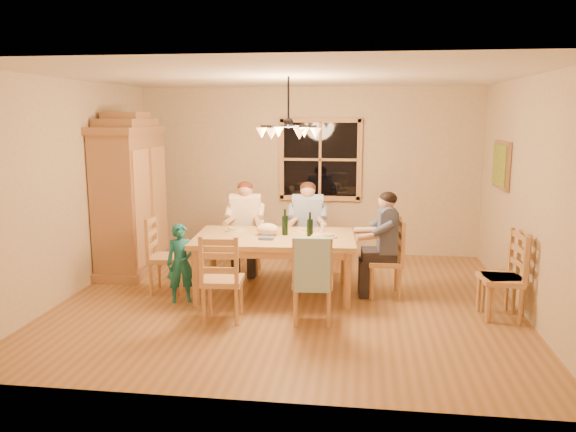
# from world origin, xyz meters

# --- Properties ---
(floor) EXTENTS (5.50, 5.50, 0.00)m
(floor) POSITION_xyz_m (0.00, 0.00, 0.00)
(floor) COLOR olive
(floor) RESTS_ON ground
(ceiling) EXTENTS (5.50, 5.00, 0.02)m
(ceiling) POSITION_xyz_m (0.00, 0.00, 2.70)
(ceiling) COLOR white
(ceiling) RESTS_ON wall_back
(wall_back) EXTENTS (5.50, 0.02, 2.70)m
(wall_back) POSITION_xyz_m (0.00, 2.50, 1.35)
(wall_back) COLOR #C5AF8B
(wall_back) RESTS_ON floor
(wall_left) EXTENTS (0.02, 5.00, 2.70)m
(wall_left) POSITION_xyz_m (-2.75, 0.00, 1.35)
(wall_left) COLOR #C5AF8B
(wall_left) RESTS_ON floor
(wall_right) EXTENTS (0.02, 5.00, 2.70)m
(wall_right) POSITION_xyz_m (2.75, 0.00, 1.35)
(wall_right) COLOR #C5AF8B
(wall_right) RESTS_ON floor
(window) EXTENTS (1.30, 0.06, 1.30)m
(window) POSITION_xyz_m (0.20, 2.47, 1.55)
(window) COLOR black
(window) RESTS_ON wall_back
(painting) EXTENTS (0.06, 0.78, 0.64)m
(painting) POSITION_xyz_m (2.71, 1.20, 1.60)
(painting) COLOR olive
(painting) RESTS_ON wall_right
(chandelier) EXTENTS (0.77, 0.68, 0.71)m
(chandelier) POSITION_xyz_m (-0.00, 0.00, 2.08)
(chandelier) COLOR black
(chandelier) RESTS_ON ceiling
(armoire) EXTENTS (0.66, 1.40, 2.30)m
(armoire) POSITION_xyz_m (-2.42, 1.03, 1.06)
(armoire) COLOR olive
(armoire) RESTS_ON floor
(dining_table) EXTENTS (2.07, 1.35, 0.76)m
(dining_table) POSITION_xyz_m (-0.21, 0.23, 0.66)
(dining_table) COLOR tan
(dining_table) RESTS_ON floor
(chair_far_left) EXTENTS (0.47, 0.45, 0.99)m
(chair_far_left) POSITION_xyz_m (-0.76, 1.14, 0.30)
(chair_far_left) COLOR tan
(chair_far_left) RESTS_ON floor
(chair_far_right) EXTENTS (0.47, 0.45, 0.99)m
(chair_far_right) POSITION_xyz_m (0.12, 1.19, 0.30)
(chair_far_right) COLOR tan
(chair_far_right) RESTS_ON floor
(chair_near_left) EXTENTS (0.47, 0.45, 0.99)m
(chair_near_left) POSITION_xyz_m (-0.64, -0.75, 0.30)
(chair_near_left) COLOR tan
(chair_near_left) RESTS_ON floor
(chair_near_right) EXTENTS (0.47, 0.45, 0.99)m
(chair_near_right) POSITION_xyz_m (0.35, -0.68, 0.30)
(chair_near_right) COLOR tan
(chair_near_right) RESTS_ON floor
(chair_end_left) EXTENTS (0.45, 0.47, 0.99)m
(chair_end_left) POSITION_xyz_m (-1.59, 0.14, 0.30)
(chair_end_left) COLOR tan
(chair_end_left) RESTS_ON floor
(chair_end_right) EXTENTS (0.45, 0.47, 0.99)m
(chair_end_right) POSITION_xyz_m (1.18, 0.32, 0.30)
(chair_end_right) COLOR tan
(chair_end_right) RESTS_ON floor
(adult_woman) EXTENTS (0.41, 0.44, 0.87)m
(adult_woman) POSITION_xyz_m (-0.76, 1.14, 0.84)
(adult_woman) COLOR #F7E0BF
(adult_woman) RESTS_ON floor
(adult_plaid_man) EXTENTS (0.41, 0.44, 0.87)m
(adult_plaid_man) POSITION_xyz_m (0.12, 1.19, 0.84)
(adult_plaid_man) COLOR #365994
(adult_plaid_man) RESTS_ON floor
(adult_slate_man) EXTENTS (0.44, 0.41, 0.87)m
(adult_slate_man) POSITION_xyz_m (1.18, 0.32, 0.84)
(adult_slate_man) COLOR #434C6B
(adult_slate_man) RESTS_ON floor
(towel) EXTENTS (0.39, 0.12, 0.58)m
(towel) POSITION_xyz_m (0.37, -0.87, 0.70)
(towel) COLOR #99C4CF
(towel) RESTS_ON chair_near_right
(wine_bottle_a) EXTENTS (0.08, 0.08, 0.33)m
(wine_bottle_a) POSITION_xyz_m (-0.08, 0.31, 0.93)
(wine_bottle_a) COLOR black
(wine_bottle_a) RESTS_ON dining_table
(wine_bottle_b) EXTENTS (0.08, 0.08, 0.33)m
(wine_bottle_b) POSITION_xyz_m (0.25, 0.14, 0.93)
(wine_bottle_b) COLOR black
(wine_bottle_b) RESTS_ON dining_table
(plate_woman) EXTENTS (0.26, 0.26, 0.02)m
(plate_woman) POSITION_xyz_m (-0.77, 0.48, 0.77)
(plate_woman) COLOR white
(plate_woman) RESTS_ON dining_table
(plate_plaid) EXTENTS (0.26, 0.26, 0.02)m
(plate_plaid) POSITION_xyz_m (0.14, 0.55, 0.77)
(plate_plaid) COLOR white
(plate_plaid) RESTS_ON dining_table
(plate_slate) EXTENTS (0.26, 0.26, 0.02)m
(plate_slate) POSITION_xyz_m (0.45, 0.24, 0.77)
(plate_slate) COLOR white
(plate_slate) RESTS_ON dining_table
(wine_glass_a) EXTENTS (0.06, 0.06, 0.14)m
(wine_glass_a) POSITION_xyz_m (-0.42, 0.52, 0.83)
(wine_glass_a) COLOR silver
(wine_glass_a) RESTS_ON dining_table
(wine_glass_b) EXTENTS (0.06, 0.06, 0.14)m
(wine_glass_b) POSITION_xyz_m (0.39, 0.40, 0.83)
(wine_glass_b) COLOR silver
(wine_glass_b) RESTS_ON dining_table
(cap) EXTENTS (0.20, 0.20, 0.11)m
(cap) POSITION_xyz_m (0.37, -0.06, 0.82)
(cap) COLOR #D4BB8D
(cap) RESTS_ON dining_table
(napkin) EXTENTS (0.19, 0.15, 0.03)m
(napkin) POSITION_xyz_m (-0.27, 0.02, 0.78)
(napkin) COLOR #4D618E
(napkin) RESTS_ON dining_table
(cloth_bundle) EXTENTS (0.28, 0.22, 0.15)m
(cloth_bundle) POSITION_xyz_m (-0.30, 0.25, 0.84)
(cloth_bundle) COLOR beige
(cloth_bundle) RESTS_ON dining_table
(child) EXTENTS (0.42, 0.35, 0.97)m
(child) POSITION_xyz_m (-1.29, -0.20, 0.48)
(child) COLOR #1A7078
(child) RESTS_ON floor
(chair_spare_front) EXTENTS (0.45, 0.47, 0.99)m
(chair_spare_front) POSITION_xyz_m (2.45, -0.31, 0.30)
(chair_spare_front) COLOR tan
(chair_spare_front) RESTS_ON floor
(chair_spare_back) EXTENTS (0.50, 0.52, 0.99)m
(chair_spare_back) POSITION_xyz_m (2.45, -0.25, 0.30)
(chair_spare_back) COLOR tan
(chair_spare_back) RESTS_ON floor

